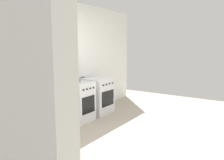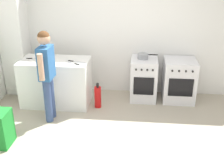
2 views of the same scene
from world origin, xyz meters
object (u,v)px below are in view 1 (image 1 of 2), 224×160
pot (76,80)px  person (46,99)px  oven_left (78,102)px  knife_carving (44,93)px  oven_right (98,96)px  knife_bread (42,92)px  fire_extinguisher (64,127)px

pot → person: bearing=-147.9°
oven_left → knife_carving: 1.49m
oven_right → knife_carving: bearing=-165.1°
pot → knife_bread: size_ratio=1.13×
oven_left → oven_right: same height
oven_left → knife_carving: (-1.31, -0.53, 0.48)m
pot → person: 1.91m
oven_left → knife_bread: size_ratio=2.46×
oven_left → fire_extinguisher: (-0.87, -0.48, -0.21)m
pot → knife_carving: 1.39m
oven_right → knife_carving: size_ratio=2.82×
pot → person: size_ratio=0.24×
oven_left → fire_extinguisher: size_ratio=1.70×
knife_bread → knife_carving: same height
pot → person: (-1.62, -1.02, 0.05)m
pot → person: person is taller
oven_right → knife_bread: bearing=-167.5°
oven_left → knife_bread: knife_bread is taller
knife_bread → pot: bearing=20.1°
oven_left → pot: size_ratio=2.17×
oven_left → knife_bread: 1.43m
pot → knife_bread: (-1.24, -0.45, 0.00)m
person → fire_extinguisher: person is taller
oven_right → pot: 0.87m
oven_right → knife_bread: 2.08m
oven_left → person: 2.00m
knife_bread → person: size_ratio=0.22×
knife_carving → person: person is taller
oven_left → oven_right: 0.70m
oven_right → knife_bread: knife_bread is taller
pot → fire_extinguisher: bearing=-149.5°
oven_right → fire_extinguisher: size_ratio=1.70×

